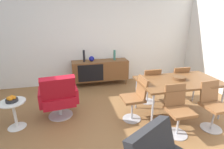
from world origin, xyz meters
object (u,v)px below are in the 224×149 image
vase_cobalt (114,55)px  wooden_bowl_on_table (179,78)px  vase_sculptural_dark (92,59)px  lounge_chair_red (59,96)px  dining_chair_front_right (213,104)px  dining_table (179,82)px  vase_ceramic_small (84,56)px  side_table_round (14,112)px  dining_chair_back_right (177,82)px  dining_chair_back_left (149,84)px  dining_chair_near_window (136,97)px  dining_chair_front_left (178,108)px  fruit_bowl (12,99)px  sideboard (100,70)px

vase_cobalt → wooden_bowl_on_table: vase_cobalt is taller
vase_cobalt → vase_sculptural_dark: size_ratio=1.88×
lounge_chair_red → wooden_bowl_on_table: bearing=-8.3°
dining_chair_front_right → wooden_bowl_on_table: bearing=117.7°
vase_sculptural_dark → dining_table: 2.46m
vase_ceramic_small → side_table_round: vase_ceramic_small is taller
dining_chair_back_right → dining_chair_back_left: same height
wooden_bowl_on_table → side_table_round: size_ratio=0.50×
dining_chair_back_right → dining_chair_near_window: size_ratio=1.00×
vase_ceramic_small → dining_chair_front_right: size_ratio=0.38×
vase_sculptural_dark → vase_ceramic_small: vase_ceramic_small is taller
dining_chair_front_left → dining_chair_front_right: bearing=-0.0°
dining_chair_back_left → side_table_round: (-2.74, -0.32, -0.15)m
dining_chair_back_right → wooden_bowl_on_table: bearing=-122.1°
dining_chair_back_right → dining_chair_near_window: same height
dining_chair_back_right → fruit_bowl: dining_chair_back_right is taller
vase_cobalt → lounge_chair_red: size_ratio=0.31×
vase_ceramic_small → lounge_chair_red: 1.74m
dining_table → dining_chair_front_left: size_ratio=1.87×
dining_chair_back_right → side_table_round: dining_chair_back_right is taller
sideboard → vase_cobalt: (0.43, 0.00, 0.43)m
dining_table → dining_chair_back_right: dining_chair_back_right is taller
wooden_bowl_on_table → dining_chair_near_window: size_ratio=0.30×
vase_ceramic_small → dining_chair_back_right: 2.51m
sideboard → vase_cobalt: vase_cobalt is taller
sideboard → wooden_bowl_on_table: (1.28, -1.91, 0.33)m
wooden_bowl_on_table → dining_chair_back_left: (-0.38, 0.51, -0.30)m
vase_cobalt → dining_chair_back_right: size_ratio=0.34×
sideboard → vase_sculptural_dark: 0.43m
sideboard → wooden_bowl_on_table: wooden_bowl_on_table is taller
vase_cobalt → dining_chair_back_right: bearing=-50.1°
sideboard → dining_chair_near_window: (0.36, -1.96, 0.03)m
vase_sculptural_dark → dining_chair_near_window: 2.07m
wooden_bowl_on_table → dining_chair_near_window: (-0.92, -0.04, -0.30)m
dining_chair_near_window → sideboard: bearing=100.4°
dining_chair_back_right → side_table_round: bearing=-174.6°
dining_table → lounge_chair_red: size_ratio=1.69×
vase_cobalt → dining_chair_back_left: vase_cobalt is taller
vase_cobalt → dining_chair_front_left: (0.47, -2.52, -0.40)m
vase_cobalt → dining_table: size_ratio=0.18×
dining_chair_back_left → dining_chair_near_window: size_ratio=1.00×
sideboard → dining_chair_front_right: bearing=-57.7°
dining_chair_front_left → dining_table: bearing=57.9°
vase_sculptural_dark → dining_chair_near_window: (0.60, -1.96, -0.32)m
vase_ceramic_small → wooden_bowl_on_table: (1.72, -1.91, -0.11)m
lounge_chair_red → fruit_bowl: 0.79m
wooden_bowl_on_table → dining_chair_back_right: (0.32, 0.51, -0.30)m
vase_cobalt → dining_chair_near_window: (-0.07, -1.96, -0.40)m
vase_cobalt → vase_sculptural_dark: vase_cobalt is taller
dining_chair_front_right → dining_chair_front_left: same height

